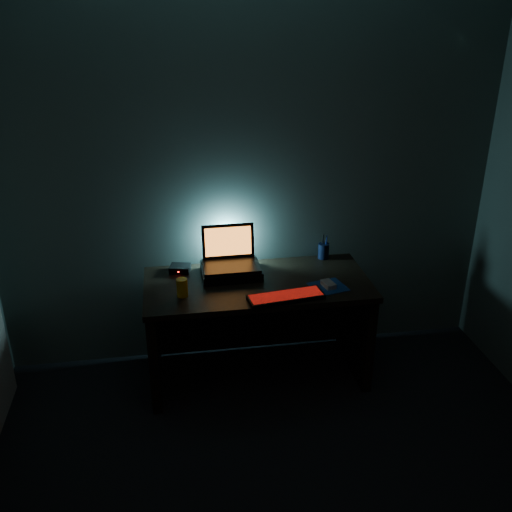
{
  "coord_description": "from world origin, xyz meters",
  "views": [
    {
      "loc": [
        -0.55,
        -1.72,
        2.47
      ],
      "look_at": [
        -0.02,
        1.57,
        0.96
      ],
      "focal_mm": 40.0,
      "sensor_mm": 36.0,
      "label": 1
    }
  ],
  "objects_px": {
    "pen_cup": "(324,251)",
    "mouse": "(328,284)",
    "laptop": "(230,256)",
    "router": "(180,268)",
    "juice_glass": "(182,288)",
    "keyboard": "(286,297)"
  },
  "relations": [
    {
      "from": "laptop",
      "to": "mouse",
      "type": "height_order",
      "value": "laptop"
    },
    {
      "from": "pen_cup",
      "to": "juice_glass",
      "type": "distance_m",
      "value": 1.12
    },
    {
      "from": "pen_cup",
      "to": "juice_glass",
      "type": "bearing_deg",
      "value": -157.93
    },
    {
      "from": "keyboard",
      "to": "pen_cup",
      "type": "distance_m",
      "value": 0.69
    },
    {
      "from": "mouse",
      "to": "router",
      "type": "distance_m",
      "value": 1.03
    },
    {
      "from": "mouse",
      "to": "juice_glass",
      "type": "height_order",
      "value": "juice_glass"
    },
    {
      "from": "laptop",
      "to": "mouse",
      "type": "bearing_deg",
      "value": -29.34
    },
    {
      "from": "mouse",
      "to": "laptop",
      "type": "bearing_deg",
      "value": 138.01
    },
    {
      "from": "pen_cup",
      "to": "router",
      "type": "distance_m",
      "value": 1.04
    },
    {
      "from": "laptop",
      "to": "keyboard",
      "type": "relative_size",
      "value": 0.77
    },
    {
      "from": "mouse",
      "to": "keyboard",
      "type": "bearing_deg",
      "value": -173.15
    },
    {
      "from": "mouse",
      "to": "router",
      "type": "height_order",
      "value": "router"
    },
    {
      "from": "keyboard",
      "to": "mouse",
      "type": "distance_m",
      "value": 0.33
    },
    {
      "from": "keyboard",
      "to": "router",
      "type": "relative_size",
      "value": 3.13
    },
    {
      "from": "juice_glass",
      "to": "router",
      "type": "height_order",
      "value": "juice_glass"
    },
    {
      "from": "laptop",
      "to": "pen_cup",
      "type": "height_order",
      "value": "laptop"
    },
    {
      "from": "laptop",
      "to": "juice_glass",
      "type": "bearing_deg",
      "value": -139.05
    },
    {
      "from": "keyboard",
      "to": "mouse",
      "type": "relative_size",
      "value": 4.65
    },
    {
      "from": "laptop",
      "to": "router",
      "type": "relative_size",
      "value": 2.41
    },
    {
      "from": "laptop",
      "to": "router",
      "type": "height_order",
      "value": "laptop"
    },
    {
      "from": "router",
      "to": "laptop",
      "type": "bearing_deg",
      "value": 4.14
    },
    {
      "from": "pen_cup",
      "to": "mouse",
      "type": "bearing_deg",
      "value": -101.23
    }
  ]
}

